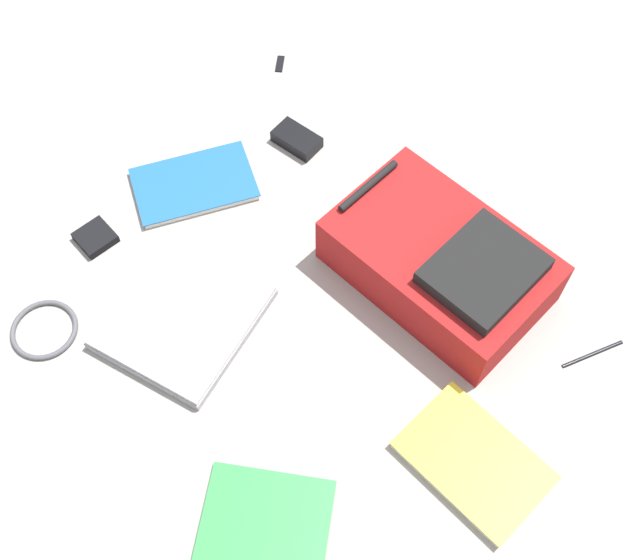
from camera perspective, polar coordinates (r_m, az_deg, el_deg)
ground_plane at (r=1.69m, az=-0.31°, el=-1.70°), size 3.62×3.62×0.00m
backpack at (r=1.68m, az=8.70°, el=1.27°), size 0.34×0.48×0.16m
laptop at (r=1.68m, az=-9.78°, el=-2.64°), size 0.34×0.32×0.03m
book_blue at (r=1.52m, az=-4.00°, el=-17.35°), size 0.30×0.31×0.01m
book_comic at (r=1.87m, az=-8.98°, el=6.78°), size 0.32×0.29×0.02m
book_manual at (r=1.57m, az=10.94°, el=-12.64°), size 0.22×0.29×0.02m
cable_coil at (r=1.75m, az=-19.13°, el=-3.37°), size 0.14×0.14×0.01m
power_brick at (r=1.92m, az=-1.67°, el=10.01°), size 0.07×0.11×0.03m
pen_black at (r=1.72m, az=18.93°, el=-4.99°), size 0.13×0.08×0.01m
earbud_pouch at (r=1.83m, az=-15.76°, el=2.94°), size 0.09×0.09×0.02m
usb_stick at (r=2.11m, az=-2.89°, el=15.22°), size 0.06×0.04×0.01m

